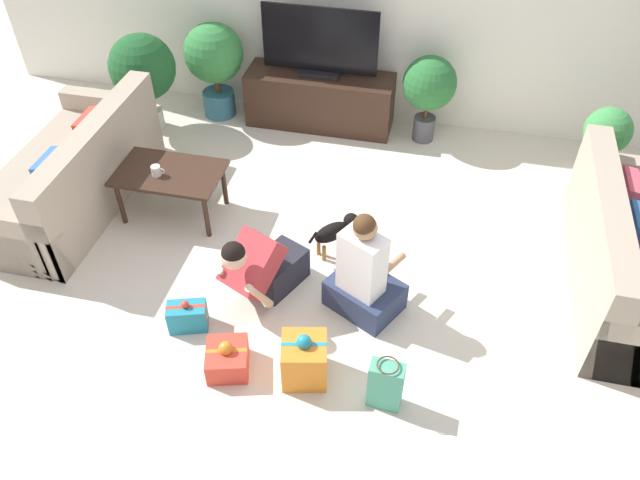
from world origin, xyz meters
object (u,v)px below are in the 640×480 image
at_px(gift_bag_a, 386,385).
at_px(potted_plant_corner_right, 603,144).
at_px(coffee_table, 170,177).
at_px(potted_plant_back_right, 429,87).
at_px(person_sitting, 364,277).
at_px(sofa_right, 634,259).
at_px(mug, 156,171).
at_px(potted_plant_back_left, 214,59).
at_px(sofa_left, 72,175).
at_px(dog, 336,230).
at_px(person_kneeling, 262,266).
at_px(tv_console, 320,100).
at_px(tv, 320,46).
at_px(potted_plant_corner_left, 143,69).
at_px(gift_box_c, 188,316).
at_px(gift_box_a, 227,359).
at_px(gift_box_b, 304,359).

bearing_deg(gift_bag_a, potted_plant_corner_right, 61.19).
distance_m(coffee_table, potted_plant_back_right, 2.66).
height_order(potted_plant_corner_right, person_sitting, person_sitting).
bearing_deg(sofa_right, mug, 90.12).
xyz_separation_m(sofa_right, potted_plant_back_left, (-4.00, 1.76, 0.35)).
xyz_separation_m(potted_plant_back_right, gift_bag_a, (0.08, -3.25, -0.40)).
height_order(sofa_left, dog, sofa_left).
xyz_separation_m(person_kneeling, dog, (0.44, 0.63, -0.09)).
height_order(potted_plant_corner_right, potted_plant_back_right, potted_plant_back_right).
distance_m(sofa_left, mug, 0.89).
relative_size(sofa_right, person_kneeling, 2.51).
height_order(tv_console, dog, tv_console).
xyz_separation_m(tv, potted_plant_corner_left, (-1.72, -0.46, -0.22)).
bearing_deg(tv, sofa_left, -136.06).
height_order(potted_plant_corner_left, gift_bag_a, potted_plant_corner_left).
height_order(sofa_right, person_sitting, person_sitting).
relative_size(potted_plant_corner_left, dog, 2.77).
distance_m(tv_console, tv, 0.60).
bearing_deg(person_kneeling, dog, 79.68).
bearing_deg(tv, person_kneeling, -86.92).
height_order(potted_plant_corner_left, potted_plant_back_right, potted_plant_corner_left).
bearing_deg(tv, tv_console, 180.00).
xyz_separation_m(tv, person_sitting, (0.90, -2.49, -0.56)).
xyz_separation_m(person_kneeling, gift_bag_a, (1.06, -0.75, -0.12)).
height_order(person_kneeling, gift_bag_a, person_kneeling).
relative_size(tv_console, gift_box_c, 4.78).
bearing_deg(sofa_right, dog, 92.62).
xyz_separation_m(tv_console, potted_plant_corner_left, (-1.72, -0.46, 0.38)).
distance_m(sofa_left, gift_box_a, 2.45).
distance_m(tv_console, potted_plant_corner_left, 1.82).
height_order(sofa_right, dog, sofa_right).
height_order(gift_box_c, gift_bag_a, gift_bag_a).
xyz_separation_m(potted_plant_corner_left, gift_bag_a, (2.91, -2.84, -0.47)).
bearing_deg(tv_console, tv, 0.00).
relative_size(person_sitting, gift_bag_a, 2.26).
distance_m(sofa_right, dog, 2.31).
xyz_separation_m(person_kneeling, gift_box_c, (-0.46, -0.43, -0.21)).
bearing_deg(tv, person_sitting, -70.08).
bearing_deg(coffee_table, sofa_right, -0.92).
distance_m(gift_box_b, gift_box_c, 0.98).
bearing_deg(dog, gift_box_c, 94.16).
height_order(dog, gift_box_a, dog).
relative_size(tv, dog, 3.15).
xyz_separation_m(dog, gift_box_b, (0.05, -1.28, -0.05)).
bearing_deg(mug, gift_box_b, -40.35).
height_order(dog, gift_box_c, dog).
relative_size(potted_plant_corner_right, gift_bag_a, 1.93).
relative_size(gift_box_a, gift_box_b, 0.88).
bearing_deg(mug, gift_bag_a, -33.93).
height_order(potted_plant_corner_right, gift_box_b, potted_plant_corner_right).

